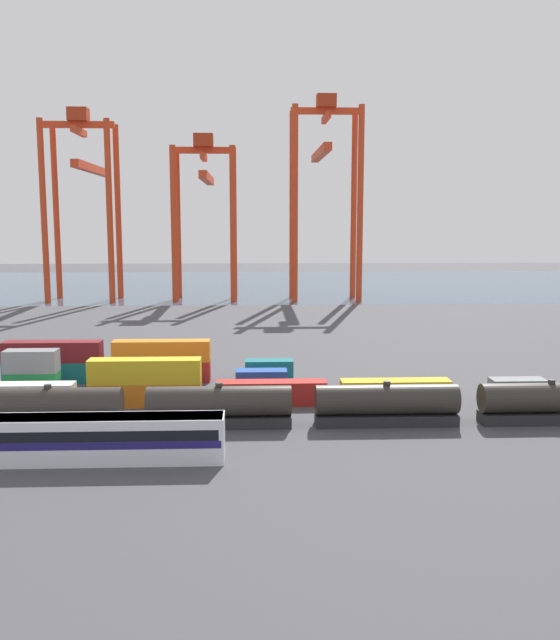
{
  "coord_description": "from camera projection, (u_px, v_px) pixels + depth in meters",
  "views": [
    {
      "loc": [
        12.72,
        -79.17,
        19.99
      ],
      "look_at": [
        16.59,
        14.34,
        6.52
      ],
      "focal_mm": 38.69,
      "sensor_mm": 36.0,
      "label": 1
    }
  ],
  "objects": [
    {
      "name": "shipping_container_2",
      "position": [
        146.0,
        394.0,
        75.08
      ],
      "size": [
        12.1,
        2.44,
        2.6
      ],
      "primitive_type": "cube",
      "color": "orange",
      "rests_on": "ground_plane"
    },
    {
      "name": "shipping_container_8",
      "position": [
        32.0,
        383.0,
        80.25
      ],
      "size": [
        6.04,
        2.44,
        2.6
      ],
      "primitive_type": "cube",
      "color": "#197538",
      "rests_on": "ground_plane"
    },
    {
      "name": "gantry_crane_east",
      "position": [
        324.0,
        178.0,
        175.92
      ],
      "size": [
        17.7,
        36.78,
        51.07
      ],
      "color": "red",
      "rests_on": "ground_plane"
    },
    {
      "name": "gantry_crane_central",
      "position": [
        205.0,
        199.0,
        175.57
      ],
      "size": [
        16.08,
        34.32,
        41.42
      ],
      "color": "red",
      "rests_on": "ground_plane"
    },
    {
      "name": "shipping_container_1",
      "position": [
        18.0,
        395.0,
        74.52
      ],
      "size": [
        12.1,
        2.44,
        2.6
      ],
      "primitive_type": "cube",
      "color": "silver",
      "rests_on": "ground_plane"
    },
    {
      "name": "shipping_container_5",
      "position": [
        395.0,
        391.0,
        76.2
      ],
      "size": [
        12.1,
        2.44,
        2.6
      ],
      "primitive_type": "cube",
      "color": "gold",
      "rests_on": "ground_plane"
    },
    {
      "name": "shipping_container_10",
      "position": [
        148.0,
        382.0,
        80.79
      ],
      "size": [
        12.1,
        2.44,
        2.6
      ],
      "primitive_type": "cube",
      "color": "slate",
      "rests_on": "ground_plane"
    },
    {
      "name": "shipping_container_4",
      "position": [
        271.0,
        393.0,
        75.64
      ],
      "size": [
        12.1,
        2.44,
        2.6
      ],
      "primitive_type": "cube",
      "color": "#AD211C",
      "rests_on": "ground_plane"
    },
    {
      "name": "ground_plane",
      "position": [
        179.0,
        337.0,
        120.18
      ],
      "size": [
        420.0,
        420.0,
        0.0
      ],
      "primitive_type": "plane",
      "color": "#424247"
    },
    {
      "name": "shipping_container_15",
      "position": [
        53.0,
        352.0,
        85.65
      ],
      "size": [
        12.1,
        2.44,
        2.6
      ],
      "primitive_type": "cube",
      "color": "maroon",
      "rests_on": "shipping_container_14"
    },
    {
      "name": "shipping_container_11",
      "position": [
        261.0,
        381.0,
        81.34
      ],
      "size": [
        6.04,
        2.44,
        2.6
      ],
      "primitive_type": "cube",
      "color": "#1C4299",
      "rests_on": "ground_plane"
    },
    {
      "name": "shipping_container_17",
      "position": [
        162.0,
        351.0,
        86.2
      ],
      "size": [
        12.1,
        2.44,
        2.6
      ],
      "primitive_type": "cube",
      "color": "orange",
      "rests_on": "shipping_container_16"
    },
    {
      "name": "gantry_crane_west",
      "position": [
        84.0,
        186.0,
        174.26
      ],
      "size": [
        17.4,
        39.21,
        47.45
      ],
      "color": "red",
      "rests_on": "ground_plane"
    },
    {
      "name": "shipping_container_9",
      "position": [
        31.0,
        361.0,
        79.88
      ],
      "size": [
        6.04,
        2.44,
        2.6
      ],
      "primitive_type": "cube",
      "color": "slate",
      "rests_on": "shipping_container_8"
    },
    {
      "name": "shipping_container_14",
      "position": [
        54.0,
        372.0,
        86.02
      ],
      "size": [
        12.1,
        2.44,
        2.6
      ],
      "primitive_type": "cube",
      "color": "#146066",
      "rests_on": "ground_plane"
    },
    {
      "name": "freight_tank_row",
      "position": [
        303.0,
        405.0,
        67.62
      ],
      "size": [
        63.48,
        2.94,
        4.4
      ],
      "color": "#232326",
      "rests_on": "ground_plane"
    },
    {
      "name": "harbour_water",
      "position": [
        212.0,
        284.0,
        218.94
      ],
      "size": [
        400.0,
        110.0,
        0.01
      ],
      "primitive_type": "cube",
      "color": "#384C60",
      "rests_on": "ground_plane"
    },
    {
      "name": "shipping_container_18",
      "position": [
        269.0,
        370.0,
        87.13
      ],
      "size": [
        6.04,
        2.44,
        2.6
      ],
      "primitive_type": "cube",
      "color": "#146066",
      "rests_on": "ground_plane"
    },
    {
      "name": "shipping_container_6",
      "position": [
        517.0,
        390.0,
        76.77
      ],
      "size": [
        6.04,
        2.44,
        2.6
      ],
      "primitive_type": "cube",
      "color": "slate",
      "rests_on": "ground_plane"
    },
    {
      "name": "shipping_container_16",
      "position": [
        162.0,
        371.0,
        86.58
      ],
      "size": [
        12.1,
        2.44,
        2.6
      ],
      "primitive_type": "cube",
      "color": "#AD211C",
      "rests_on": "ground_plane"
    },
    {
      "name": "shipping_container_3",
      "position": [
        145.0,
        371.0,
        74.71
      ],
      "size": [
        12.1,
        2.44,
        2.6
      ],
      "primitive_type": "cube",
      "color": "gold",
      "rests_on": "shipping_container_2"
    }
  ]
}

